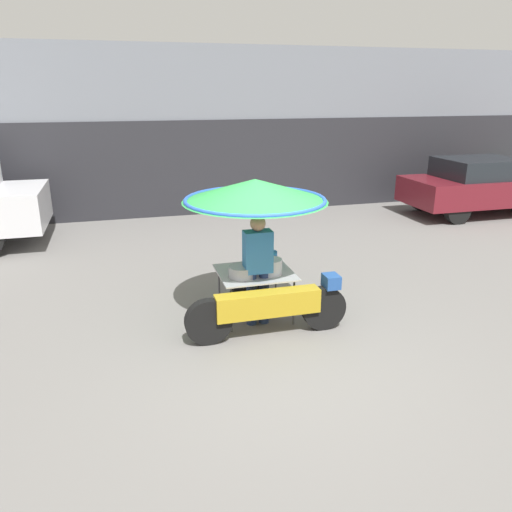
# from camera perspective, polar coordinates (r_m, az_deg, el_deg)

# --- Properties ---
(ground_plane) EXTENTS (36.00, 36.00, 0.00)m
(ground_plane) POSITION_cam_1_polar(r_m,az_deg,el_deg) (6.32, 3.16, -11.13)
(ground_plane) COLOR slate
(shopfront_building) EXTENTS (28.00, 2.06, 4.18)m
(shopfront_building) POSITION_cam_1_polar(r_m,az_deg,el_deg) (13.93, -8.31, 14.01)
(shopfront_building) COLOR gray
(shopfront_building) RESTS_ON ground
(vendor_motorcycle_cart) EXTENTS (2.19, 1.97, 1.99)m
(vendor_motorcycle_cart) POSITION_cam_1_polar(r_m,az_deg,el_deg) (6.70, 0.11, 4.94)
(vendor_motorcycle_cart) COLOR black
(vendor_motorcycle_cart) RESTS_ON ground
(vendor_person) EXTENTS (0.38, 0.22, 1.55)m
(vendor_person) POSITION_cam_1_polar(r_m,az_deg,el_deg) (6.75, 0.21, -1.04)
(vendor_person) COLOR navy
(vendor_person) RESTS_ON ground
(parked_car) EXTENTS (4.10, 1.77, 1.46)m
(parked_car) POSITION_cam_1_polar(r_m,az_deg,el_deg) (14.36, 24.42, 7.38)
(parked_car) COLOR black
(parked_car) RESTS_ON ground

